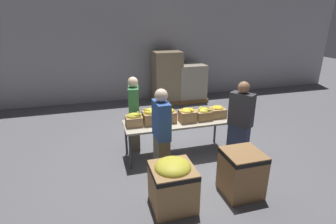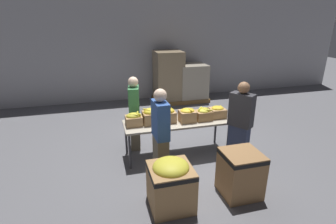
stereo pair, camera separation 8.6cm
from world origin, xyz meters
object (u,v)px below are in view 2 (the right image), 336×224
at_px(pallet_stack_0, 191,83).
at_px(pallet_stack_1, 168,78).
at_px(donation_bin_1, 240,172).
at_px(volunteer_1, 240,124).
at_px(volunteer_0, 135,114).
at_px(banana_box_0, 134,119).
at_px(banana_box_5, 217,112).
at_px(banana_box_4, 204,114).
at_px(volunteer_2, 161,135).
at_px(banana_box_1, 151,116).
at_px(donation_bin_0, 171,182).
at_px(sorting_table, 177,124).
at_px(banana_box_3, 187,115).
at_px(banana_box_2, 168,115).

bearing_deg(pallet_stack_0, pallet_stack_1, -179.23).
bearing_deg(donation_bin_1, volunteer_1, 62.84).
relative_size(volunteer_0, volunteer_1, 0.97).
bearing_deg(banana_box_0, banana_box_5, -0.25).
bearing_deg(pallet_stack_1, banana_box_4, -93.69).
distance_m(volunteer_0, volunteer_2, 1.30).
xyz_separation_m(banana_box_4, pallet_stack_1, (0.24, 3.71, -0.04)).
relative_size(banana_box_0, volunteer_0, 0.20).
bearing_deg(banana_box_1, banana_box_5, -0.78).
xyz_separation_m(donation_bin_0, pallet_stack_1, (1.37, 5.20, 0.43)).
xyz_separation_m(volunteer_0, donation_bin_0, (0.23, -2.12, -0.38)).
height_order(sorting_table, banana_box_4, banana_box_4).
xyz_separation_m(pallet_stack_0, pallet_stack_1, (-0.84, -0.01, 0.24)).
bearing_deg(volunteer_0, sorting_table, 64.76).
bearing_deg(volunteer_0, volunteer_1, 67.85).
xyz_separation_m(volunteer_1, pallet_stack_0, (0.53, 4.27, -0.21)).
distance_m(donation_bin_0, pallet_stack_1, 5.40).
height_order(banana_box_1, volunteer_2, volunteer_2).
bearing_deg(pallet_stack_1, volunteer_0, -117.50).
xyz_separation_m(volunteer_1, volunteer_2, (-1.64, -0.10, 0.00)).
bearing_deg(donation_bin_1, banana_box_4, 92.50).
bearing_deg(banana_box_5, volunteer_1, -71.89).
bearing_deg(banana_box_4, donation_bin_0, -127.18).
distance_m(banana_box_3, pallet_stack_0, 4.00).
height_order(sorting_table, volunteer_2, volunteer_2).
bearing_deg(pallet_stack_1, banana_box_1, -110.42).
bearing_deg(banana_box_0, pallet_stack_0, 55.11).
xyz_separation_m(banana_box_4, donation_bin_1, (0.07, -1.49, -0.49)).
bearing_deg(pallet_stack_1, donation_bin_1, -91.92).
xyz_separation_m(sorting_table, donation_bin_1, (0.62, -1.56, -0.30)).
relative_size(banana_box_1, donation_bin_1, 0.44).
xyz_separation_m(banana_box_3, volunteer_0, (-1.01, 0.62, -0.10)).
xyz_separation_m(banana_box_2, donation_bin_1, (0.83, -1.57, -0.52)).
bearing_deg(donation_bin_0, pallet_stack_1, 75.23).
height_order(volunteer_0, pallet_stack_0, volunteer_0).
bearing_deg(sorting_table, banana_box_4, -7.13).
height_order(banana_box_4, volunteer_0, volunteer_0).
xyz_separation_m(banana_box_1, banana_box_4, (1.11, -0.09, -0.03)).
height_order(banana_box_0, pallet_stack_1, pallet_stack_1).
xyz_separation_m(volunteer_0, pallet_stack_0, (2.45, 3.10, -0.19)).
height_order(banana_box_5, donation_bin_0, banana_box_5).
relative_size(volunteer_1, donation_bin_0, 2.06).
height_order(banana_box_2, volunteer_1, volunteer_1).
distance_m(sorting_table, donation_bin_1, 1.71).
distance_m(banana_box_4, donation_bin_1, 1.57).
height_order(banana_box_0, banana_box_3, banana_box_3).
height_order(volunteer_0, donation_bin_1, volunteer_0).
bearing_deg(pallet_stack_0, sorting_table, -114.19).
height_order(banana_box_5, volunteer_2, volunteer_2).
relative_size(banana_box_2, volunteer_2, 0.19).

